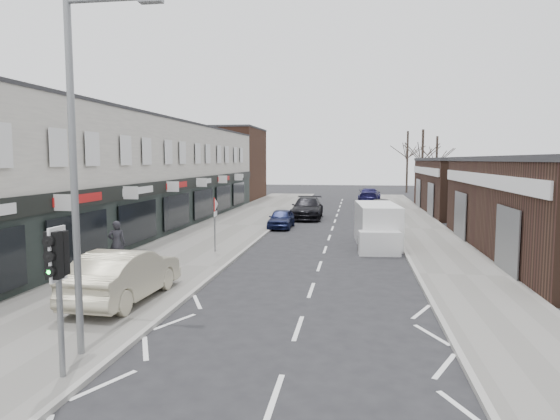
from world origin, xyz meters
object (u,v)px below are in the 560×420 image
at_px(parked_car_left_b, 307,208).
at_px(parked_car_right_a, 380,227).
at_px(white_van, 377,226).
at_px(sedan_on_pavement, 125,275).
at_px(street_lamp, 80,156).
at_px(parked_car_right_c, 370,195).
at_px(warning_sign, 215,209).
at_px(traffic_light, 58,267).
at_px(parked_car_right_b, 381,207).
at_px(pedestrian, 117,243).
at_px(parked_car_left_a, 281,219).

xyz_separation_m(parked_car_left_b, parked_car_right_a, (5.11, -8.80, -0.17)).
xyz_separation_m(white_van, sedan_on_pavement, (-8.34, -12.07, -0.11)).
height_order(street_lamp, parked_car_right_c, street_lamp).
distance_m(sedan_on_pavement, parked_car_right_a, 17.31).
distance_m(street_lamp, warning_sign, 13.04).
height_order(traffic_light, parked_car_right_b, traffic_light).
bearing_deg(pedestrian, parked_car_right_c, -126.69).
xyz_separation_m(warning_sign, parked_car_right_a, (8.07, 6.49, -1.55)).
distance_m(pedestrian, parked_car_left_b, 20.03).
bearing_deg(parked_car_right_a, street_lamp, 67.65).
bearing_deg(parked_car_left_a, parked_car_left_b, 78.33).
relative_size(white_van, pedestrian, 3.05).
bearing_deg(sedan_on_pavement, warning_sign, -91.29).
distance_m(warning_sign, parked_car_right_b, 19.13).
distance_m(parked_car_left_b, parked_car_right_a, 10.18).
bearing_deg(street_lamp, parked_car_left_b, 85.27).
height_order(white_van, parked_car_right_b, white_van).
relative_size(street_lamp, pedestrian, 4.18).
relative_size(traffic_light, pedestrian, 1.62).
bearing_deg(parked_car_right_b, pedestrian, 63.32).
distance_m(street_lamp, sedan_on_pavement, 5.75).
distance_m(street_lamp, parked_car_left_a, 22.82).
relative_size(traffic_light, parked_car_right_b, 0.66).
bearing_deg(street_lamp, white_van, 66.28).
distance_m(parked_car_left_a, parked_car_right_c, 22.41).
bearing_deg(sedan_on_pavement, parked_car_right_b, -107.55).
bearing_deg(white_van, pedestrian, -151.11).
xyz_separation_m(pedestrian, parked_car_left_a, (4.93, 13.42, -0.44)).
bearing_deg(warning_sign, traffic_light, -86.90).
distance_m(pedestrian, parked_car_right_c, 36.69).
distance_m(warning_sign, white_van, 8.65).
bearing_deg(parked_car_right_c, parked_car_left_b, 76.96).
xyz_separation_m(street_lamp, white_van, (7.18, 16.34, -3.57)).
bearing_deg(parked_car_left_a, traffic_light, -92.10).
bearing_deg(street_lamp, parked_car_left_a, 87.13).
bearing_deg(white_van, parked_car_right_a, 80.21).
xyz_separation_m(white_van, pedestrian, (-10.98, -7.32, 0.03)).
height_order(parked_car_left_a, parked_car_right_b, parked_car_right_b).
bearing_deg(parked_car_left_b, pedestrian, -108.81).
bearing_deg(sedan_on_pavement, parked_car_left_b, -96.09).
bearing_deg(parked_car_right_b, sedan_on_pavement, 73.19).
height_order(warning_sign, parked_car_left_a, warning_sign).
bearing_deg(warning_sign, parked_car_right_c, 75.33).
relative_size(traffic_light, sedan_on_pavement, 0.62).
distance_m(warning_sign, pedestrian, 5.06).
xyz_separation_m(parked_car_right_b, parked_car_right_c, (-0.51, 14.11, -0.02)).
distance_m(traffic_light, pedestrian, 11.04).
bearing_deg(parked_car_right_c, parked_car_right_a, 94.93).
relative_size(sedan_on_pavement, parked_car_left_a, 1.33).
bearing_deg(parked_car_left_b, parked_car_right_b, 15.75).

